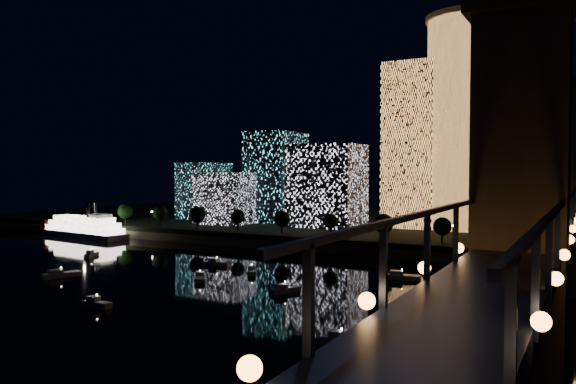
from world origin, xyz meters
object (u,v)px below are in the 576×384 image
object	(u,v)px
riverboat	(81,228)
tower_cylindrical	(467,123)
tower_rectangular	(413,146)
truss_bridge	(536,247)

from	to	relation	value
riverboat	tower_cylindrical	bearing A→B (deg)	23.65
tower_cylindrical	riverboat	distance (m)	169.47
tower_rectangular	truss_bridge	size ratio (longest dim) A/B	0.26
truss_bridge	riverboat	world-z (taller)	truss_bridge
tower_cylindrical	tower_rectangular	world-z (taller)	tower_cylindrical
tower_cylindrical	truss_bridge	bearing A→B (deg)	-74.60
truss_bridge	riverboat	bearing A→B (deg)	159.52
tower_rectangular	truss_bridge	distance (m)	146.22
tower_cylindrical	riverboat	size ratio (longest dim) A/B	1.67
tower_rectangular	truss_bridge	xyz separation A→B (m)	(58.66, -131.98, -22.81)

